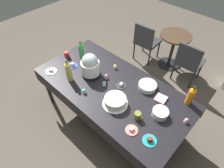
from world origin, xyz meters
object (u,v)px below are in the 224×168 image
Objects in this scene: dessert_plate_cobalt at (73,65)px; maroon_chair_right at (189,60)px; potluck_table at (112,90)px; maroon_chair_left at (146,40)px; cupcake_berry at (84,91)px; ceramic_snack_bowl at (160,113)px; soda_bottle_orange_juice at (191,96)px; cupcake_mint at (106,77)px; slow_cooker at (90,66)px; cupcake_vanilla at (115,67)px; dessert_plate_teal at (150,140)px; coffee_mug_olive at (138,116)px; glass_salad_bowl at (147,86)px; soda_bottle_lime_soda at (81,50)px; dessert_plate_coral at (132,130)px; frosted_layer_cake at (115,101)px; cupcake_lemon at (104,84)px; dessert_plate_cream at (51,71)px; coffee_mug_red at (67,55)px; soda_bottle_ginger_ale at (69,71)px; cupcake_cocoa at (186,121)px; round_cafe_table at (173,45)px; dessert_plate_charcoal at (121,85)px.

maroon_chair_right reaches higher than dessert_plate_cobalt.
potluck_table is 1.69m from maroon_chair_left.
ceramic_snack_bowl is at bearing 22.64° from cupcake_berry.
cupcake_mint is at bearing -159.74° from soda_bottle_orange_juice.
maroon_chair_left is (-0.36, 1.93, -0.29)m from cupcake_berry.
slow_cooker is 5.33× the size of cupcake_vanilla.
cupcake_mint is (-1.01, 0.37, 0.02)m from dessert_plate_teal.
dessert_plate_teal is 0.31m from coffee_mug_olive.
maroon_chair_right reaches higher than cupcake_berry.
soda_bottle_orange_juice is at bearing 15.42° from glass_salad_bowl.
soda_bottle_lime_soda is (-0.57, -0.17, 0.10)m from cupcake_vanilla.
potluck_table is 0.40m from cupcake_berry.
slow_cooker is 0.97m from coffee_mug_olive.
glass_salad_bowl is at bearing 111.65° from dessert_plate_coral.
cupcake_lemon is at bearing 157.89° from frosted_layer_cake.
cupcake_vanilla and cupcake_mint have the same top height.
cupcake_lemon is (0.77, 0.34, 0.02)m from dessert_plate_cream.
potluck_table is at bearing -176.14° from ceramic_snack_bowl.
coffee_mug_red is at bearing 171.02° from dessert_plate_teal.
potluck_table is at bearing 24.65° from dessert_plate_cream.
soda_bottle_ginger_ale is at bearing -145.15° from glass_salad_bowl.
glass_salad_bowl is 0.59m from cupcake_mint.
cupcake_lemon is 1.73m from maroon_chair_left.
dessert_plate_teal is (1.57, -0.21, -0.00)m from dessert_plate_cobalt.
dessert_plate_coral is at bearing -18.69° from soda_bottle_lime_soda.
soda_bottle_lime_soda reaches higher than frosted_layer_cake.
glass_salad_bowl is at bearing 34.85° from soda_bottle_ginger_ale.
potluck_table is 32.59× the size of cupcake_lemon.
cupcake_cocoa reaches higher than potluck_table.
dessert_plate_cream is 2.03m from maroon_chair_left.
maroon_chair_right is at bearing 49.61° from coffee_mug_red.
dessert_plate_coral is at bearing -106.46° from ceramic_snack_bowl.
slow_cooker is at bearing -171.51° from cupcake_cocoa.
soda_bottle_lime_soda is 0.40× the size of round_cafe_table.
maroon_chair_left reaches higher than ceramic_snack_bowl.
dessert_plate_charcoal is 2.24× the size of cupcake_vanilla.
cupcake_lemon is 0.38m from cupcake_vanilla.
dessert_plate_cream is 0.39m from coffee_mug_red.
soda_bottle_ginger_ale reaches higher than cupcake_vanilla.
cupcake_vanilla is (-1.23, 0.13, 0.00)m from cupcake_cocoa.
cupcake_cocoa is at bearing 8.91° from dessert_plate_cobalt.
dessert_plate_teal is (0.48, -0.62, -0.02)m from glass_salad_bowl.
dessert_plate_cobalt is 0.63m from cupcake_lemon.
dessert_plate_charcoal is at bearing -2.82° from soda_bottle_lime_soda.
coffee_mug_olive reaches higher than dessert_plate_coral.
dessert_plate_cream is at bearing -163.10° from cupcake_cocoa.
cupcake_berry is 0.58× the size of coffee_mug_red.
glass_salad_bowl is at bearing 38.75° from cupcake_lemon.
coffee_mug_red reaches higher than cupcake_vanilla.
cupcake_berry is at bearing 179.86° from dessert_plate_coral.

